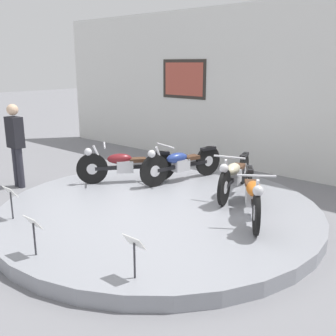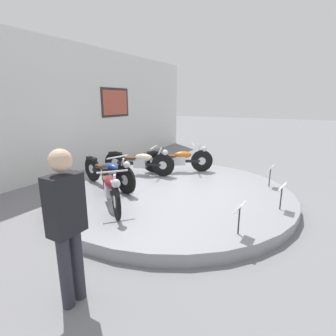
% 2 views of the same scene
% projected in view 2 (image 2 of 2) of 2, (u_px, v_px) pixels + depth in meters
% --- Properties ---
extents(ground_plane, '(60.00, 60.00, 0.00)m').
position_uv_depth(ground_plane, '(172.00, 198.00, 6.02)').
color(ground_plane, slate).
extents(display_platform, '(5.28, 5.28, 0.21)m').
position_uv_depth(display_platform, '(172.00, 193.00, 5.99)').
color(display_platform, gray).
rests_on(display_platform, ground_plane).
extents(back_wall, '(14.00, 0.22, 3.82)m').
position_uv_depth(back_wall, '(56.00, 110.00, 7.38)').
color(back_wall, silver).
rests_on(back_wall, ground_plane).
extents(motorcycle_maroon, '(1.28, 1.55, 0.78)m').
position_uv_depth(motorcycle_maroon, '(110.00, 187.00, 4.96)').
color(motorcycle_maroon, black).
rests_on(motorcycle_maroon, display_platform).
extents(motorcycle_blue, '(0.63, 1.93, 0.79)m').
position_uv_depth(motorcycle_blue, '(109.00, 171.00, 6.00)').
color(motorcycle_blue, black).
rests_on(motorcycle_blue, display_platform).
extents(motorcycle_cream, '(0.68, 1.90, 0.78)m').
position_uv_depth(motorcycle_cream, '(140.00, 161.00, 7.03)').
color(motorcycle_cream, black).
rests_on(motorcycle_cream, display_platform).
extents(motorcycle_orange, '(1.13, 1.67, 0.78)m').
position_uv_depth(motorcycle_orange, '(179.00, 159.00, 7.32)').
color(motorcycle_orange, black).
rests_on(motorcycle_orange, display_platform).
extents(info_placard_front_left, '(0.26, 0.11, 0.51)m').
position_uv_depth(info_placard_front_left, '(240.00, 211.00, 3.86)').
color(info_placard_front_left, '#333338').
rests_on(info_placard_front_left, display_platform).
extents(info_placard_front_centre, '(0.26, 0.11, 0.51)m').
position_uv_depth(info_placard_front_centre, '(282.00, 190.00, 4.76)').
color(info_placard_front_centre, '#333338').
rests_on(info_placard_front_centre, display_platform).
extents(info_placard_front_right, '(0.26, 0.11, 0.51)m').
position_uv_depth(info_placard_front_right, '(270.00, 171.00, 6.06)').
color(info_placard_front_right, '#333338').
rests_on(info_placard_front_right, display_platform).
extents(visitor_standing, '(0.36, 0.23, 1.72)m').
position_uv_depth(visitor_standing, '(67.00, 220.00, 2.67)').
color(visitor_standing, '#2D2D38').
rests_on(visitor_standing, ground_plane).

